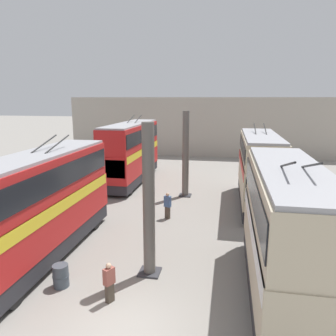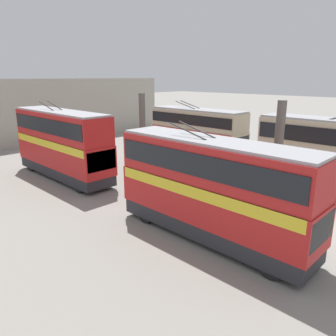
% 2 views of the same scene
% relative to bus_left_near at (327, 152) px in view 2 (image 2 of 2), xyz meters
% --- Properties ---
extents(ground_plane, '(240.00, 240.00, 0.00)m').
position_rel_bus_left_near_xyz_m(ground_plane, '(-2.74, 5.37, -2.92)').
color(ground_plane, gray).
extents(depot_back_wall, '(0.50, 36.00, 7.59)m').
position_rel_bus_left_near_xyz_m(depot_back_wall, '(30.59, 5.37, 0.88)').
color(depot_back_wall, '#A8A093').
rests_on(depot_back_wall, ground_plane).
extents(support_column_near, '(0.92, 0.92, 6.57)m').
position_rel_bus_left_near_xyz_m(support_column_near, '(0.90, 5.37, 0.24)').
color(support_column_near, '#605B56').
rests_on(support_column_near, ground_plane).
extents(support_column_far, '(0.92, 0.92, 6.57)m').
position_rel_bus_left_near_xyz_m(support_column_far, '(12.67, 5.37, 0.24)').
color(support_column_far, '#605B56').
rests_on(support_column_far, ground_plane).
extents(bus_left_near, '(9.21, 2.54, 5.77)m').
position_rel_bus_left_near_xyz_m(bus_left_near, '(0.00, 0.00, 0.00)').
color(bus_left_near, black).
rests_on(bus_left_near, ground_plane).
extents(bus_left_far, '(9.39, 2.54, 5.67)m').
position_rel_bus_left_near_xyz_m(bus_left_far, '(11.32, -0.00, -0.04)').
color(bus_left_far, black).
rests_on(bus_left_far, ground_plane).
extents(bus_right_near, '(10.48, 2.54, 5.63)m').
position_rel_bus_left_near_xyz_m(bus_right_near, '(1.51, 10.74, -0.07)').
color(bus_right_near, black).
rests_on(bus_right_near, ground_plane).
extents(bus_right_far, '(10.72, 2.54, 5.94)m').
position_rel_bus_left_near_xyz_m(bus_right_far, '(16.07, 10.74, 0.10)').
color(bus_right_far, black).
rests_on(bus_right_far, ground_plane).
extents(person_aisle_midway, '(0.36, 0.47, 1.70)m').
position_rel_bus_left_near_xyz_m(person_aisle_midway, '(7.54, 5.81, -2.02)').
color(person_aisle_midway, '#473D33').
rests_on(person_aisle_midway, ground_plane).
extents(person_aisle_foreground, '(0.48, 0.41, 1.58)m').
position_rel_bus_left_near_xyz_m(person_aisle_foreground, '(-1.37, 6.35, -2.09)').
color(person_aisle_foreground, '#473D33').
rests_on(person_aisle_foreground, ground_plane).
extents(oil_drum, '(0.66, 0.66, 0.93)m').
position_rel_bus_left_near_xyz_m(oil_drum, '(-0.75, 8.65, -2.45)').
color(oil_drum, '#424C56').
rests_on(oil_drum, ground_plane).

